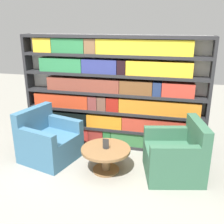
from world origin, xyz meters
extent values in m
plane|color=gray|center=(0.00, 0.00, 0.00)|extent=(14.00, 14.00, 0.00)
cube|color=silver|center=(0.00, 1.35, 1.00)|extent=(3.28, 0.05, 2.00)
cube|color=#262628|center=(-1.62, 1.22, 1.00)|extent=(0.05, 0.30, 2.00)
cube|color=#262628|center=(1.62, 1.22, 1.00)|extent=(0.05, 0.30, 2.00)
cube|color=#262628|center=(0.00, 1.22, 0.03)|extent=(3.18, 0.30, 0.05)
cube|color=#262628|center=(0.00, 1.22, 0.33)|extent=(3.18, 0.30, 0.05)
cube|color=#262628|center=(0.00, 1.22, 0.67)|extent=(3.18, 0.30, 0.05)
cube|color=#262628|center=(0.00, 1.22, 1.00)|extent=(3.18, 0.30, 0.05)
cube|color=#262628|center=(0.00, 1.22, 1.33)|extent=(3.18, 0.30, 0.05)
cube|color=#262628|center=(0.00, 1.22, 1.67)|extent=(3.18, 0.30, 0.05)
cube|color=#262628|center=(0.00, 1.22, 1.98)|extent=(3.18, 0.30, 0.05)
cube|color=#B42D27|center=(-0.98, 1.20, 0.18)|extent=(1.05, 0.20, 0.25)
cube|color=maroon|center=(-0.31, 1.20, 0.18)|extent=(0.28, 0.20, 0.25)
cube|color=#286733|center=(-0.09, 1.20, 0.18)|extent=(0.14, 0.20, 0.25)
cube|color=#36713E|center=(0.56, 1.20, 0.18)|extent=(1.15, 0.20, 0.25)
cube|color=black|center=(-0.96, 1.20, 0.48)|extent=(0.96, 0.20, 0.24)
cube|color=orange|center=(-0.14, 1.20, 0.48)|extent=(0.66, 0.20, 0.24)
cube|color=#BA3C2A|center=(0.78, 1.20, 0.48)|extent=(1.17, 0.20, 0.24)
cube|color=#C03A1C|center=(-0.97, 1.20, 0.82)|extent=(1.05, 0.20, 0.25)
cube|color=brown|center=(-0.36, 1.20, 0.82)|extent=(0.16, 0.20, 0.25)
cube|color=brown|center=(-0.19, 1.20, 0.82)|extent=(0.16, 0.20, 0.25)
cube|color=maroon|center=(0.01, 1.20, 0.82)|extent=(0.22, 0.20, 0.25)
cube|color=orange|center=(0.82, 1.20, 0.82)|extent=(1.38, 0.20, 0.25)
cube|color=brown|center=(-0.54, 1.20, 1.14)|extent=(1.34, 0.20, 0.23)
cube|color=brown|center=(0.42, 1.20, 1.14)|extent=(0.56, 0.20, 0.23)
cube|color=navy|center=(0.78, 1.20, 1.14)|extent=(0.14, 0.20, 0.23)
cube|color=#BB372A|center=(1.12, 1.20, 1.14)|extent=(0.53, 0.20, 0.23)
cube|color=#2B7845|center=(-0.94, 1.20, 1.48)|extent=(0.79, 0.20, 0.24)
cube|color=navy|center=(-0.22, 1.20, 1.48)|extent=(0.62, 0.20, 0.24)
cube|color=black|center=(0.17, 1.20, 1.48)|extent=(0.14, 0.20, 0.24)
cube|color=gold|center=(0.79, 1.20, 1.48)|extent=(1.08, 0.20, 0.24)
cube|color=gold|center=(-1.26, 1.20, 1.81)|extent=(0.34, 0.20, 0.24)
cube|color=#29713F|center=(-0.78, 1.20, 1.81)|extent=(0.59, 0.20, 0.24)
cube|color=brown|center=(-0.38, 1.20, 1.81)|extent=(0.20, 0.20, 0.24)
cube|color=gold|center=(0.52, 1.20, 1.81)|extent=(1.57, 0.20, 0.24)
cube|color=#386684|center=(-0.88, 0.44, 0.21)|extent=(0.99, 0.98, 0.43)
cube|color=#386684|center=(-1.21, 0.52, 0.64)|extent=(0.34, 0.81, 0.42)
cube|color=#386684|center=(-0.90, 0.09, 0.53)|extent=(0.68, 0.29, 0.21)
cube|color=#386684|center=(-0.73, 0.75, 0.53)|extent=(0.68, 0.29, 0.21)
cube|color=#336047|center=(1.12, 0.44, 0.21)|extent=(0.98, 0.97, 0.43)
cube|color=#336047|center=(1.45, 0.52, 0.64)|extent=(0.33, 0.81, 0.42)
cube|color=#336047|center=(0.97, 0.75, 0.53)|extent=(0.68, 0.28, 0.21)
cube|color=#336047|center=(1.13, 0.09, 0.53)|extent=(0.68, 0.28, 0.21)
cylinder|color=brown|center=(0.12, 0.29, 0.17)|extent=(0.14, 0.14, 0.35)
cylinder|color=brown|center=(0.12, 0.29, 0.01)|extent=(0.41, 0.41, 0.03)
cylinder|color=brown|center=(0.12, 0.29, 0.37)|extent=(0.75, 0.75, 0.04)
cube|color=black|center=(0.12, 0.29, 0.39)|extent=(0.06, 0.06, 0.01)
cube|color=#2D2D2D|center=(0.12, 0.29, 0.47)|extent=(0.10, 0.01, 0.16)
camera|label=1|loc=(1.08, -3.15, 2.21)|focal=42.00mm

